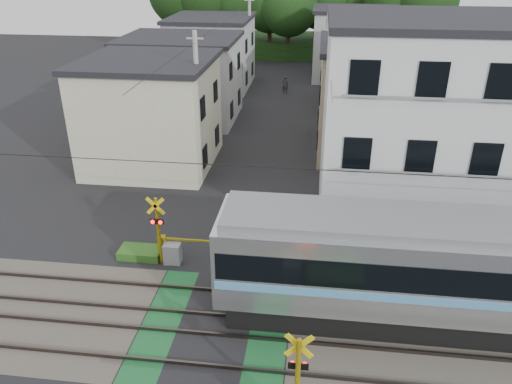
# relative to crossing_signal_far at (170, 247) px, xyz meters

# --- Properties ---
(ground) EXTENTS (120.00, 120.00, 0.00)m
(ground) POSITION_rel_crossing_signal_far_xyz_m (2.59, -3.65, -0.71)
(ground) COLOR black
(track_bed) EXTENTS (120.00, 120.00, 0.14)m
(track_bed) POSITION_rel_crossing_signal_far_xyz_m (2.59, -3.65, -0.67)
(track_bed) COLOR #47423A
(track_bed) RESTS_ON ground
(crossing_signal_far) EXTENTS (4.74, 0.65, 3.09)m
(crossing_signal_far) POSITION_rel_crossing_signal_far_xyz_m (0.00, 0.00, 0.00)
(crossing_signal_far) COLOR yellow
(crossing_signal_far) RESTS_ON ground
(apartment_block) EXTENTS (10.20, 8.36, 9.30)m
(apartment_block) POSITION_rel_crossing_signal_far_xyz_m (11.09, 5.84, 3.94)
(apartment_block) COLOR silver
(apartment_block) RESTS_ON ground
(houses_row) EXTENTS (22.07, 31.35, 6.80)m
(houses_row) POSITION_rel_crossing_signal_far_xyz_m (2.84, 22.27, 2.53)
(houses_row) COLOR beige
(houses_row) RESTS_ON ground
(tree_hill) EXTENTS (40.00, 12.92, 11.08)m
(tree_hill) POSITION_rel_crossing_signal_far_xyz_m (2.29, 44.49, 4.84)
(tree_hill) COLOR #173511
(tree_hill) RESTS_ON ground
(catenary) EXTENTS (60.00, 5.04, 7.00)m
(catenary) POSITION_rel_crossing_signal_far_xyz_m (8.59, -3.62, 2.98)
(catenary) COLOR #2D2D33
(catenary) RESTS_ON ground
(utility_poles) EXTENTS (7.90, 42.00, 8.00)m
(utility_poles) POSITION_rel_crossing_signal_far_xyz_m (1.53, 19.35, 3.37)
(utility_poles) COLOR #A5A5A0
(utility_poles) RESTS_ON ground
(pedestrian) EXTENTS (0.59, 0.41, 1.55)m
(pedestrian) POSITION_rel_crossing_signal_far_xyz_m (2.77, 27.57, 0.06)
(pedestrian) COLOR #332E3A
(pedestrian) RESTS_ON ground
(weed_patches) EXTENTS (10.25, 8.80, 0.40)m
(weed_patches) POSITION_rel_crossing_signal_far_xyz_m (4.34, -3.74, -0.53)
(weed_patches) COLOR #2D5E1E
(weed_patches) RESTS_ON ground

